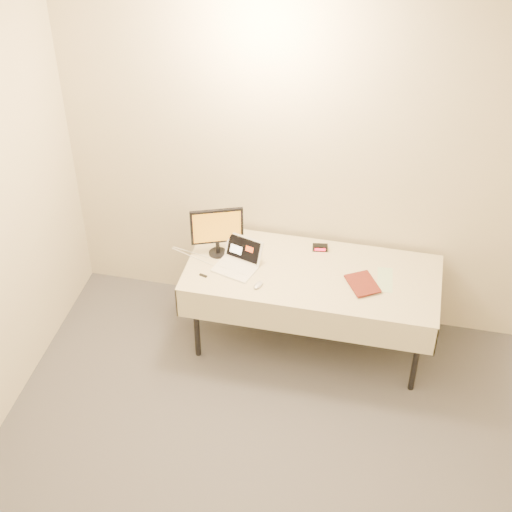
% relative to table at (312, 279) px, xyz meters
% --- Properties ---
extents(back_wall, '(4.00, 0.10, 2.70)m').
position_rel_table_xyz_m(back_wall, '(0.00, 0.45, 0.67)').
color(back_wall, beige).
rests_on(back_wall, ground).
extents(table, '(1.86, 0.81, 0.74)m').
position_rel_table_xyz_m(table, '(0.00, 0.00, 0.00)').
color(table, black).
rests_on(table, ground).
extents(laptop, '(0.36, 0.35, 0.20)m').
position_rel_table_xyz_m(laptop, '(-0.55, -0.04, 0.11)').
color(laptop, white).
rests_on(laptop, table).
extents(monitor, '(0.37, 0.18, 0.40)m').
position_rel_table_xyz_m(monitor, '(-0.73, 0.06, 0.30)').
color(monitor, black).
rests_on(monitor, table).
extents(book, '(0.17, 0.12, 0.25)m').
position_rel_table_xyz_m(book, '(0.29, -0.12, 0.19)').
color(book, maroon).
rests_on(book, table).
extents(alarm_clock, '(0.12, 0.07, 0.05)m').
position_rel_table_xyz_m(alarm_clock, '(0.01, 0.27, 0.09)').
color(alarm_clock, black).
rests_on(alarm_clock, table).
extents(clicker, '(0.08, 0.11, 0.02)m').
position_rel_table_xyz_m(clicker, '(-0.36, -0.24, 0.07)').
color(clicker, silver).
rests_on(clicker, table).
extents(paper_form, '(0.13, 0.29, 0.00)m').
position_rel_table_xyz_m(paper_form, '(0.53, 0.03, 0.06)').
color(paper_form, '#BBE0B2').
rests_on(paper_form, table).
extents(usb_dongle, '(0.06, 0.03, 0.01)m').
position_rel_table_xyz_m(usb_dongle, '(-0.77, -0.21, 0.07)').
color(usb_dongle, black).
rests_on(usb_dongle, table).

